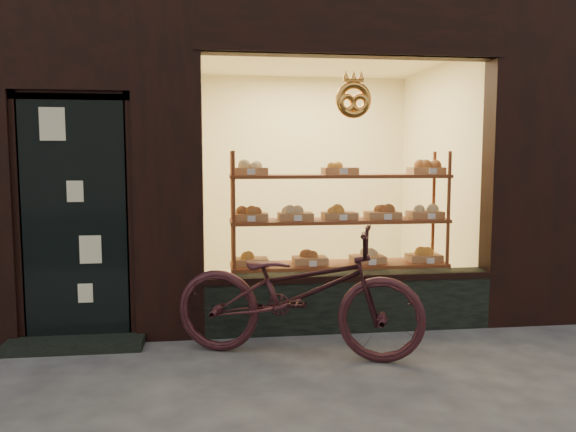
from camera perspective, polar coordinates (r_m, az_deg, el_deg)
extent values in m
cube|color=black|center=(5.41, 6.16, -8.63)|extent=(2.70, 0.25, 0.55)
cube|color=black|center=(5.20, -20.82, -0.33)|extent=(0.90, 0.04, 2.15)
cube|color=black|center=(5.26, -20.81, -12.08)|extent=(1.15, 0.35, 0.08)
torus|color=gold|center=(5.17, 6.67, 11.64)|extent=(0.33, 0.07, 0.33)
cube|color=#572511|center=(5.87, 5.15, -9.74)|extent=(2.20, 0.45, 0.04)
cube|color=#572511|center=(5.76, 5.19, -4.94)|extent=(2.20, 0.45, 0.03)
cube|color=#572511|center=(5.69, 5.23, -0.49)|extent=(2.20, 0.45, 0.04)
cube|color=#572511|center=(5.66, 5.27, 4.05)|extent=(2.20, 0.45, 0.04)
cylinder|color=#572511|center=(5.38, -5.52, -2.46)|extent=(0.04, 0.04, 1.70)
cylinder|color=#572511|center=(5.85, 15.92, -1.99)|extent=(0.04, 0.04, 1.70)
cylinder|color=#572511|center=(5.77, -5.65, -1.91)|extent=(0.04, 0.04, 1.70)
cylinder|color=#572511|center=(6.21, 14.50, -1.51)|extent=(0.04, 0.04, 1.70)
cube|color=#9A5C33|center=(5.62, -3.82, -4.65)|extent=(0.34, 0.24, 0.07)
sphere|color=#AE7D25|center=(5.61, -3.83, -3.79)|extent=(0.11, 0.11, 0.11)
cube|color=silver|center=(5.44, -3.70, -5.00)|extent=(0.07, 0.01, 0.05)
cube|color=#9A5C33|center=(5.69, 2.24, -4.51)|extent=(0.34, 0.24, 0.07)
sphere|color=brown|center=(5.67, 2.24, -3.67)|extent=(0.11, 0.11, 0.11)
cube|color=silver|center=(5.51, 2.56, -4.85)|extent=(0.08, 0.01, 0.05)
cube|color=#9A5C33|center=(5.82, 8.09, -4.34)|extent=(0.34, 0.24, 0.07)
sphere|color=tan|center=(5.80, 8.10, -3.51)|extent=(0.11, 0.11, 0.11)
cube|color=silver|center=(5.64, 8.59, -4.66)|extent=(0.07, 0.01, 0.05)
cube|color=#9A5C33|center=(6.01, 13.63, -4.13)|extent=(0.34, 0.24, 0.07)
sphere|color=#AE7D25|center=(5.99, 13.65, -3.32)|extent=(0.11, 0.11, 0.11)
cube|color=silver|center=(5.84, 14.28, -4.43)|extent=(0.08, 0.01, 0.05)
cube|color=#9A5C33|center=(5.56, -3.85, -0.08)|extent=(0.34, 0.24, 0.07)
sphere|color=brown|center=(5.55, -3.86, 0.79)|extent=(0.11, 0.11, 0.11)
cube|color=silver|center=(5.37, -3.73, -0.28)|extent=(0.07, 0.01, 0.06)
cube|color=#9A5C33|center=(5.60, 0.74, -0.02)|extent=(0.34, 0.24, 0.07)
sphere|color=tan|center=(5.60, 0.74, 0.85)|extent=(0.11, 0.11, 0.11)
cube|color=silver|center=(5.42, 1.02, -0.22)|extent=(0.07, 0.01, 0.06)
cube|color=#9A5C33|center=(5.68, 5.24, 0.04)|extent=(0.34, 0.24, 0.07)
sphere|color=#AE7D25|center=(5.68, 5.25, 0.89)|extent=(0.11, 0.11, 0.11)
cube|color=silver|center=(5.50, 5.66, -0.15)|extent=(0.07, 0.01, 0.06)
cube|color=#9A5C33|center=(5.80, 9.58, 0.10)|extent=(0.34, 0.24, 0.07)
sphere|color=brown|center=(5.79, 9.59, 0.93)|extent=(0.11, 0.11, 0.11)
cube|color=silver|center=(5.62, 10.13, -0.09)|extent=(0.07, 0.01, 0.06)
cube|color=#9A5C33|center=(5.95, 13.73, 0.15)|extent=(0.34, 0.24, 0.07)
sphere|color=tan|center=(5.94, 13.75, 0.97)|extent=(0.11, 0.11, 0.11)
cube|color=silver|center=(5.78, 14.39, -0.03)|extent=(0.08, 0.01, 0.06)
cube|color=#9A5C33|center=(5.53, -3.89, 4.56)|extent=(0.34, 0.24, 0.07)
sphere|color=tan|center=(5.53, -3.89, 5.44)|extent=(0.11, 0.11, 0.11)
cube|color=silver|center=(5.34, -3.76, 4.52)|extent=(0.07, 0.01, 0.06)
cube|color=#9A5C33|center=(5.66, 5.28, 4.58)|extent=(0.34, 0.24, 0.07)
sphere|color=#AE7D25|center=(5.66, 5.29, 5.44)|extent=(0.11, 0.11, 0.11)
cube|color=silver|center=(5.48, 5.71, 4.54)|extent=(0.07, 0.01, 0.06)
cube|color=#9A5C33|center=(5.92, 13.83, 4.49)|extent=(0.34, 0.24, 0.07)
sphere|color=brown|center=(5.92, 13.85, 5.31)|extent=(0.11, 0.11, 0.11)
cube|color=silver|center=(5.75, 14.50, 4.44)|extent=(0.08, 0.01, 0.06)
imported|color=#331519|center=(4.63, 1.00, -7.71)|extent=(2.18, 1.34, 1.08)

